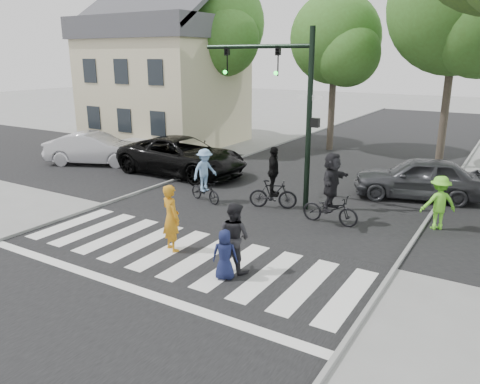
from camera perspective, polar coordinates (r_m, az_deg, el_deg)
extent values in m
plane|color=gray|center=(12.03, -9.65, -9.05)|extent=(120.00, 120.00, 0.00)
cube|color=black|center=(15.83, 2.23, -2.51)|extent=(10.00, 70.00, 0.01)
cube|color=black|center=(18.39, 6.81, 0.07)|extent=(70.00, 10.00, 0.01)
cube|color=gray|center=(18.69, -11.39, 0.27)|extent=(0.10, 70.00, 0.10)
cube|color=gray|center=(14.21, 20.37, -5.60)|extent=(0.10, 70.00, 0.10)
cube|color=silver|center=(15.74, -19.76, -3.60)|extent=(0.55, 3.00, 0.01)
cube|color=silver|center=(15.00, -17.33, -4.34)|extent=(0.55, 3.00, 0.01)
cube|color=silver|center=(14.30, -14.65, -5.14)|extent=(0.55, 3.00, 0.01)
cube|color=silver|center=(13.63, -11.70, -6.00)|extent=(0.55, 3.00, 0.01)
cube|color=silver|center=(13.01, -8.44, -6.94)|extent=(0.55, 3.00, 0.01)
cube|color=silver|center=(12.44, -4.86, -7.94)|extent=(0.55, 3.00, 0.01)
cube|color=silver|center=(11.92, -0.93, -8.99)|extent=(0.55, 3.00, 0.01)
cube|color=silver|center=(11.47, 3.37, -10.09)|extent=(0.55, 3.00, 0.01)
cube|color=silver|center=(11.09, 8.01, -11.21)|extent=(0.55, 3.00, 0.01)
cube|color=silver|center=(10.79, 12.99, -12.31)|extent=(0.55, 3.00, 0.01)
cube|color=silver|center=(11.25, -13.72, -11.12)|extent=(10.00, 0.30, 0.01)
cylinder|color=black|center=(15.68, 8.40, 8.41)|extent=(0.18, 0.18, 6.00)
cylinder|color=black|center=(16.43, 2.05, 17.31)|extent=(4.00, 0.14, 0.14)
imported|color=black|center=(16.05, 4.61, 15.69)|extent=(0.16, 0.20, 1.00)
sphere|color=#19E533|center=(15.95, 4.38, 14.25)|extent=(0.14, 0.14, 0.14)
imported|color=black|center=(17.05, -1.62, 15.76)|extent=(0.16, 0.20, 1.00)
sphere|color=#19E533|center=(16.96, -1.84, 14.41)|extent=(0.14, 0.14, 0.14)
cube|color=black|center=(15.60, 9.15, 8.34)|extent=(0.28, 0.18, 0.30)
cube|color=#FF660C|center=(15.56, 9.53, 8.30)|extent=(0.02, 0.14, 0.20)
cube|color=white|center=(15.60, 8.52, 11.32)|extent=(0.90, 0.04, 0.18)
cylinder|color=brown|center=(32.38, -9.98, 12.26)|extent=(0.36, 0.36, 5.95)
sphere|color=#3A6321|center=(32.33, -10.29, 18.27)|extent=(5.20, 5.20, 5.20)
sphere|color=#3A6321|center=(31.04, -9.70, 16.82)|extent=(3.64, 3.64, 3.64)
cylinder|color=brown|center=(28.90, -3.01, 12.51)|extent=(0.36, 0.36, 6.44)
sphere|color=#3A6321|center=(28.90, -3.12, 19.81)|extent=(5.80, 5.80, 5.80)
sphere|color=#3A6321|center=(27.49, -2.07, 18.09)|extent=(4.06, 4.06, 4.06)
cylinder|color=brown|center=(26.68, 11.16, 11.02)|extent=(0.36, 0.36, 5.60)
sphere|color=#3A6321|center=(26.59, 11.55, 17.89)|extent=(4.80, 4.80, 4.80)
sphere|color=#3A6321|center=(25.57, 12.96, 16.09)|extent=(3.36, 3.36, 3.36)
cylinder|color=brown|center=(23.89, 23.89, 10.73)|extent=(0.36, 0.36, 6.72)
sphere|color=#3A6321|center=(23.92, 25.00, 19.88)|extent=(6.00, 6.00, 6.00)
cube|color=beige|center=(29.08, -9.10, 11.92)|extent=(8.00, 7.00, 6.00)
cube|color=#47474C|center=(29.05, -9.43, 19.02)|extent=(8.40, 7.40, 1.20)
cube|color=#47474C|center=(27.74, -12.19, 21.09)|extent=(8.40, 3.69, 2.44)
cube|color=#47474C|center=(30.54, -7.11, 20.84)|extent=(8.40, 3.69, 2.44)
cube|color=black|center=(28.38, -17.38, 8.65)|extent=(1.00, 0.06, 1.30)
cube|color=black|center=(28.19, -17.84, 13.89)|extent=(1.00, 0.06, 1.30)
cube|color=black|center=(26.64, -13.91, 8.46)|extent=(1.00, 0.06, 1.30)
cube|color=black|center=(26.44, -14.30, 14.05)|extent=(1.00, 0.06, 1.30)
cube|color=black|center=(25.01, -9.98, 8.21)|extent=(1.00, 0.06, 1.30)
cube|color=black|center=(24.79, -10.28, 14.16)|extent=(1.00, 0.06, 1.30)
cube|color=gray|center=(25.61, -11.77, 5.35)|extent=(2.00, 1.20, 0.80)
imported|color=#C27C18|center=(12.66, -8.39, -3.15)|extent=(0.79, 0.67, 1.85)
imported|color=#141A3D|center=(11.05, -1.86, -7.64)|extent=(0.71, 0.60, 1.23)
imported|color=black|center=(11.38, -0.71, -5.49)|extent=(0.94, 0.79, 1.75)
imported|color=black|center=(16.94, -4.26, 0.13)|extent=(1.62, 0.93, 0.81)
imported|color=#77A1CF|center=(16.75, -4.32, 2.67)|extent=(0.82, 1.11, 1.54)
imported|color=black|center=(16.20, 4.05, -0.27)|extent=(1.72, 1.02, 1.00)
imported|color=black|center=(15.99, 4.11, 2.51)|extent=(0.75, 1.09, 1.72)
imported|color=black|center=(14.93, 10.94, -2.08)|extent=(1.81, 0.64, 0.95)
imported|color=black|center=(14.67, 11.13, 1.29)|extent=(0.55, 1.69, 1.81)
imported|color=black|center=(20.93, -7.06, 4.37)|extent=(6.04, 2.89, 1.66)
imported|color=#B9B8BE|center=(23.84, -17.26, 5.07)|extent=(4.95, 3.38, 1.54)
imported|color=#3A3B3F|center=(18.42, 20.96, 1.62)|extent=(4.93, 3.04, 1.57)
imported|color=#6CDD2F|center=(15.33, 23.08, -1.22)|extent=(1.24, 1.12, 1.67)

